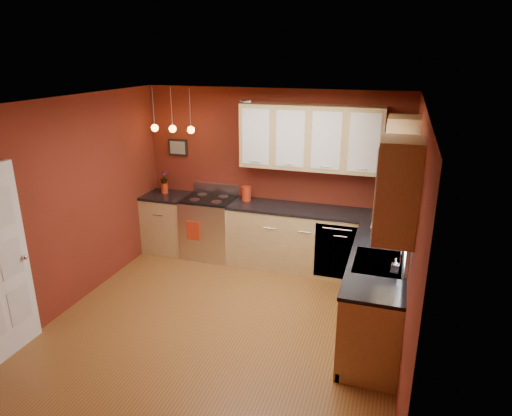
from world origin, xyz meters
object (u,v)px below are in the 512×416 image
(red_canister, at_px, (246,194))
(coffee_maker, at_px, (387,208))
(sink, at_px, (378,264))
(gas_range, at_px, (210,227))
(soap_pump, at_px, (395,267))

(red_canister, bearing_deg, coffee_maker, -1.44)
(red_canister, bearing_deg, sink, -37.94)
(coffee_maker, bearing_deg, red_canister, 171.71)
(red_canister, height_order, coffee_maker, coffee_maker)
(gas_range, height_order, sink, sink)
(coffee_maker, distance_m, soap_pump, 1.80)
(gas_range, bearing_deg, soap_pump, -32.05)
(coffee_maker, bearing_deg, sink, -97.66)
(gas_range, distance_m, coffee_maker, 2.70)
(gas_range, height_order, coffee_maker, coffee_maker)
(gas_range, bearing_deg, sink, -29.78)
(sink, height_order, soap_pump, sink)
(red_canister, height_order, soap_pump, red_canister)
(red_canister, distance_m, soap_pump, 2.89)
(sink, relative_size, coffee_maker, 2.95)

